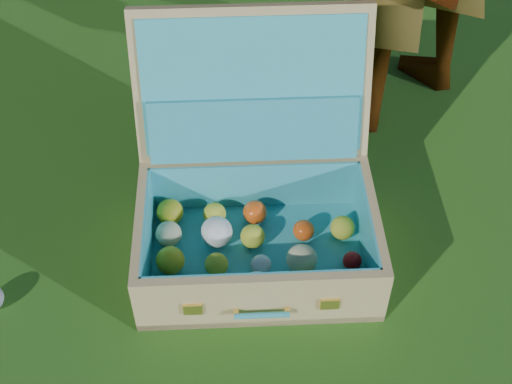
% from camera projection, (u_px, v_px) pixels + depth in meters
% --- Properties ---
extents(ground, '(60.00, 60.00, 0.00)m').
position_uv_depth(ground, '(261.00, 276.00, 1.87)').
color(ground, '#215114').
rests_on(ground, ground).
extents(suitcase, '(0.61, 0.59, 0.57)m').
position_uv_depth(suitcase, '(254.00, 195.00, 1.85)').
color(suitcase, tan).
rests_on(suitcase, ground).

